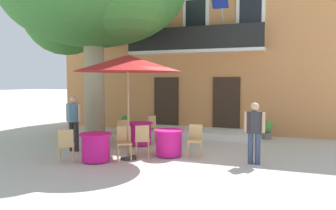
{
  "coord_description": "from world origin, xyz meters",
  "views": [
    {
      "loc": [
        3.56,
        -8.57,
        2.16
      ],
      "look_at": [
        -0.69,
        2.52,
        1.3
      ],
      "focal_mm": 36.12,
      "sensor_mm": 36.0,
      "label": 1
    }
  ],
  "objects_px": {
    "cafe_table_near_tree": "(169,143)",
    "cafe_chair_middle_0": "(66,144)",
    "cafe_chair_near_tree_1": "(142,139)",
    "cafe_table_middle": "(96,147)",
    "pedestrian_mid_plaza": "(254,130)",
    "cafe_chair_front_0": "(121,132)",
    "cafe_table_front": "(140,133)",
    "cafe_chair_middle_1": "(124,141)",
    "cafe_umbrella": "(128,64)",
    "ground_planter_right": "(267,129)",
    "cafe_chair_front_1": "(154,127)",
    "ground_planter_left": "(125,122)",
    "pedestrian_near_entrance": "(74,120)",
    "cafe_chair_near_tree_0": "(195,138)"
  },
  "relations": [
    {
      "from": "cafe_chair_middle_1",
      "to": "ground_planter_right",
      "type": "height_order",
      "value": "cafe_chair_middle_1"
    },
    {
      "from": "cafe_table_near_tree",
      "to": "pedestrian_near_entrance",
      "type": "bearing_deg",
      "value": -172.78
    },
    {
      "from": "ground_planter_right",
      "to": "ground_planter_left",
      "type": "bearing_deg",
      "value": 179.76
    },
    {
      "from": "ground_planter_left",
      "to": "pedestrian_near_entrance",
      "type": "bearing_deg",
      "value": -82.6
    },
    {
      "from": "cafe_table_front",
      "to": "pedestrian_near_entrance",
      "type": "bearing_deg",
      "value": -132.62
    },
    {
      "from": "cafe_table_front",
      "to": "cafe_chair_front_0",
      "type": "relative_size",
      "value": 0.95
    },
    {
      "from": "cafe_chair_middle_1",
      "to": "pedestrian_mid_plaza",
      "type": "relative_size",
      "value": 0.57
    },
    {
      "from": "cafe_chair_near_tree_1",
      "to": "cafe_chair_middle_0",
      "type": "xyz_separation_m",
      "value": [
        -1.5,
        -1.42,
        0.0
      ]
    },
    {
      "from": "cafe_table_front",
      "to": "cafe_umbrella",
      "type": "height_order",
      "value": "cafe_umbrella"
    },
    {
      "from": "cafe_chair_front_1",
      "to": "cafe_chair_front_0",
      "type": "bearing_deg",
      "value": -110.43
    },
    {
      "from": "cafe_chair_front_0",
      "to": "cafe_chair_middle_1",
      "type": "bearing_deg",
      "value": -58.81
    },
    {
      "from": "pedestrian_mid_plaza",
      "to": "cafe_table_front",
      "type": "bearing_deg",
      "value": 161.51
    },
    {
      "from": "cafe_table_near_tree",
      "to": "cafe_umbrella",
      "type": "distance_m",
      "value": 2.51
    },
    {
      "from": "cafe_chair_middle_1",
      "to": "cafe_table_front",
      "type": "xyz_separation_m",
      "value": [
        -0.51,
        2.07,
        -0.14
      ]
    },
    {
      "from": "pedestrian_near_entrance",
      "to": "cafe_chair_middle_0",
      "type": "bearing_deg",
      "value": -60.25
    },
    {
      "from": "cafe_chair_near_tree_0",
      "to": "cafe_chair_front_1",
      "type": "distance_m",
      "value": 2.67
    },
    {
      "from": "cafe_table_near_tree",
      "to": "cafe_chair_front_0",
      "type": "bearing_deg",
      "value": 163.33
    },
    {
      "from": "cafe_table_front",
      "to": "pedestrian_near_entrance",
      "type": "height_order",
      "value": "pedestrian_near_entrance"
    },
    {
      "from": "cafe_chair_near_tree_0",
      "to": "cafe_table_near_tree",
      "type": "bearing_deg",
      "value": -163.77
    },
    {
      "from": "cafe_chair_middle_0",
      "to": "cafe_chair_front_0",
      "type": "distance_m",
      "value": 2.36
    },
    {
      "from": "cafe_table_middle",
      "to": "cafe_chair_middle_1",
      "type": "relative_size",
      "value": 0.95
    },
    {
      "from": "cafe_table_middle",
      "to": "cafe_umbrella",
      "type": "distance_m",
      "value": 2.39
    },
    {
      "from": "pedestrian_mid_plaza",
      "to": "cafe_chair_middle_1",
      "type": "bearing_deg",
      "value": -167.01
    },
    {
      "from": "cafe_table_middle",
      "to": "cafe_table_near_tree",
      "type": "bearing_deg",
      "value": 39.53
    },
    {
      "from": "ground_planter_right",
      "to": "cafe_chair_front_0",
      "type": "bearing_deg",
      "value": -141.15
    },
    {
      "from": "cafe_chair_middle_0",
      "to": "pedestrian_near_entrance",
      "type": "bearing_deg",
      "value": 119.75
    },
    {
      "from": "cafe_chair_near_tree_0",
      "to": "cafe_chair_near_tree_1",
      "type": "height_order",
      "value": "same"
    },
    {
      "from": "cafe_chair_middle_1",
      "to": "cafe_umbrella",
      "type": "height_order",
      "value": "cafe_umbrella"
    },
    {
      "from": "cafe_table_front",
      "to": "cafe_chair_front_0",
      "type": "distance_m",
      "value": 0.77
    },
    {
      "from": "ground_planter_right",
      "to": "cafe_chair_front_1",
      "type": "bearing_deg",
      "value": -151.71
    },
    {
      "from": "ground_planter_right",
      "to": "pedestrian_mid_plaza",
      "type": "relative_size",
      "value": 0.44
    },
    {
      "from": "cafe_chair_near_tree_1",
      "to": "ground_planter_right",
      "type": "height_order",
      "value": "cafe_chair_near_tree_1"
    },
    {
      "from": "cafe_chair_middle_1",
      "to": "ground_planter_right",
      "type": "distance_m",
      "value": 5.85
    },
    {
      "from": "cafe_chair_near_tree_0",
      "to": "pedestrian_near_entrance",
      "type": "relative_size",
      "value": 0.54
    },
    {
      "from": "cafe_chair_near_tree_1",
      "to": "cafe_chair_front_1",
      "type": "bearing_deg",
      "value": 105.55
    },
    {
      "from": "cafe_table_middle",
      "to": "cafe_chair_middle_0",
      "type": "height_order",
      "value": "cafe_chair_middle_0"
    },
    {
      "from": "cafe_umbrella",
      "to": "ground_planter_left",
      "type": "bearing_deg",
      "value": 119.22
    },
    {
      "from": "cafe_chair_near_tree_1",
      "to": "cafe_chair_middle_1",
      "type": "xyz_separation_m",
      "value": [
        -0.32,
        -0.48,
        0.0
      ]
    },
    {
      "from": "cafe_table_near_tree",
      "to": "ground_planter_right",
      "type": "distance_m",
      "value": 4.6
    },
    {
      "from": "cafe_umbrella",
      "to": "ground_planter_left",
      "type": "height_order",
      "value": "cafe_umbrella"
    },
    {
      "from": "cafe_table_near_tree",
      "to": "cafe_table_front",
      "type": "height_order",
      "value": "same"
    },
    {
      "from": "cafe_table_middle",
      "to": "pedestrian_mid_plaza",
      "type": "height_order",
      "value": "pedestrian_mid_plaza"
    },
    {
      "from": "cafe_chair_middle_1",
      "to": "cafe_umbrella",
      "type": "relative_size",
      "value": 0.31
    },
    {
      "from": "cafe_table_near_tree",
      "to": "cafe_chair_middle_0",
      "type": "relative_size",
      "value": 0.95
    },
    {
      "from": "pedestrian_mid_plaza",
      "to": "cafe_chair_middle_0",
      "type": "bearing_deg",
      "value": -159.33
    },
    {
      "from": "cafe_chair_near_tree_1",
      "to": "cafe_chair_middle_1",
      "type": "height_order",
      "value": "same"
    },
    {
      "from": "cafe_chair_middle_1",
      "to": "cafe_chair_front_0",
      "type": "height_order",
      "value": "same"
    },
    {
      "from": "ground_planter_left",
      "to": "pedestrian_mid_plaza",
      "type": "height_order",
      "value": "pedestrian_mid_plaza"
    },
    {
      "from": "cafe_chair_middle_1",
      "to": "ground_planter_left",
      "type": "bearing_deg",
      "value": 117.93
    },
    {
      "from": "cafe_chair_near_tree_1",
      "to": "ground_planter_left",
      "type": "bearing_deg",
      "value": 123.59
    }
  ]
}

